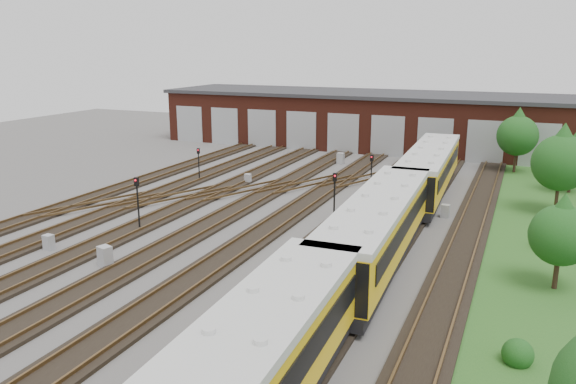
% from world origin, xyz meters
% --- Properties ---
extents(ground, '(120.00, 120.00, 0.00)m').
position_xyz_m(ground, '(0.00, 0.00, 0.00)').
color(ground, '#4C4947').
rests_on(ground, ground).
extents(track_network, '(30.40, 70.00, 0.33)m').
position_xyz_m(track_network, '(-0.17, 0.59, 0.11)').
color(track_network, black).
rests_on(track_network, ground).
extents(maintenance_shed, '(51.00, 12.50, 6.35)m').
position_xyz_m(maintenance_shed, '(-0.01, 39.97, 3.20)').
color(maintenance_shed, '#562015').
rests_on(maintenance_shed, ground).
extents(grass_verge, '(8.00, 55.00, 0.05)m').
position_xyz_m(grass_verge, '(19.00, 10.00, 0.03)').
color(grass_verge, '#20531B').
rests_on(grass_verge, ground).
extents(metro_train, '(3.62, 48.88, 3.47)m').
position_xyz_m(metro_train, '(10.00, 2.81, 2.11)').
color(metro_train, black).
rests_on(metro_train, ground).
extents(signal_mast_0, '(0.29, 0.27, 3.48)m').
position_xyz_m(signal_mast_0, '(-5.75, 2.77, 2.23)').
color(signal_mast_0, black).
rests_on(signal_mast_0, ground).
extents(signal_mast_1, '(0.28, 0.26, 2.92)m').
position_xyz_m(signal_mast_1, '(-9.54, 16.11, 1.88)').
color(signal_mast_1, black).
rests_on(signal_mast_1, ground).
extents(signal_mast_2, '(0.32, 0.31, 3.44)m').
position_xyz_m(signal_mast_2, '(5.38, 9.13, 2.20)').
color(signal_mast_2, black).
rests_on(signal_mast_2, ground).
extents(signal_mast_3, '(0.27, 0.25, 2.97)m').
position_xyz_m(signal_mast_3, '(5.34, 18.76, 1.92)').
color(signal_mast_3, black).
rests_on(signal_mast_3, ground).
extents(relay_cabinet_0, '(0.58, 0.50, 0.93)m').
position_xyz_m(relay_cabinet_0, '(-8.22, -2.41, 0.46)').
color(relay_cabinet_0, '#9D9EA1').
rests_on(relay_cabinet_0, ground).
extents(relay_cabinet_1, '(0.52, 0.44, 0.86)m').
position_xyz_m(relay_cabinet_1, '(-5.09, 16.85, 0.43)').
color(relay_cabinet_1, '#9D9EA1').
rests_on(relay_cabinet_1, ground).
extents(relay_cabinet_2, '(0.83, 0.75, 1.15)m').
position_xyz_m(relay_cabinet_2, '(-3.44, -3.14, 0.57)').
color(relay_cabinet_2, '#9D9EA1').
rests_on(relay_cabinet_2, ground).
extents(relay_cabinet_3, '(0.71, 0.60, 1.12)m').
position_xyz_m(relay_cabinet_3, '(-0.34, 28.14, 0.56)').
color(relay_cabinet_3, '#9D9EA1').
rests_on(relay_cabinet_3, ground).
extents(relay_cabinet_4, '(0.58, 0.50, 0.93)m').
position_xyz_m(relay_cabinet_4, '(12.11, 13.31, 0.47)').
color(relay_cabinet_4, '#9D9EA1').
rests_on(relay_cabinet_4, ground).
extents(tree_0, '(3.73, 3.73, 6.17)m').
position_xyz_m(tree_0, '(16.00, 30.66, 3.97)').
color(tree_0, '#342217').
rests_on(tree_0, ground).
extents(tree_1, '(3.01, 3.01, 4.99)m').
position_xyz_m(tree_1, '(20.37, 24.25, 3.20)').
color(tree_1, '#342217').
rests_on(tree_1, ground).
extents(tree_2, '(3.93, 3.93, 6.51)m').
position_xyz_m(tree_2, '(19.16, 17.29, 4.18)').
color(tree_2, '#342217').
rests_on(tree_2, ground).
extents(tree_3, '(2.95, 2.95, 4.89)m').
position_xyz_m(tree_3, '(18.76, 3.19, 3.14)').
color(tree_3, '#342217').
rests_on(tree_3, ground).
extents(bush_0, '(1.17, 1.17, 1.17)m').
position_xyz_m(bush_0, '(17.28, -4.71, 0.58)').
color(bush_0, '#154513').
rests_on(bush_0, ground).
extents(bush_1, '(1.44, 1.44, 1.44)m').
position_xyz_m(bush_1, '(18.51, 9.29, 0.72)').
color(bush_1, '#154513').
rests_on(bush_1, ground).
extents(bush_2, '(1.64, 1.64, 1.64)m').
position_xyz_m(bush_2, '(19.89, 26.19, 0.82)').
color(bush_2, '#154513').
rests_on(bush_2, ground).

